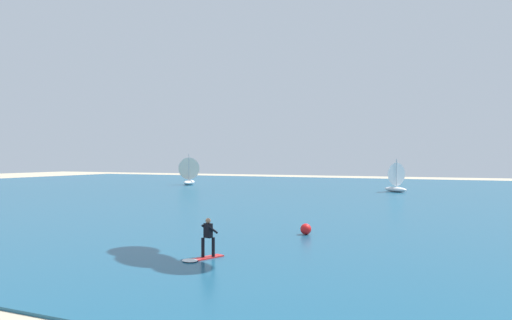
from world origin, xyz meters
name	(u,v)px	position (x,y,z in m)	size (l,w,h in m)	color
ocean	(391,196)	(0.00, 51.44, 0.05)	(160.00, 90.00, 0.10)	navy
kitesurfer	(205,244)	(-1.91, 14.39, 0.70)	(1.22, 2.03, 1.67)	red
sailboat_anchored_offshore	(190,171)	(-32.28, 61.31, 2.28)	(3.73, 4.24, 4.76)	white
sailboat_outermost	(393,177)	(-0.87, 58.14, 1.96)	(3.66, 3.43, 4.06)	white
marker_buoy	(306,229)	(-0.07, 22.07, 0.40)	(0.60, 0.60, 0.60)	red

